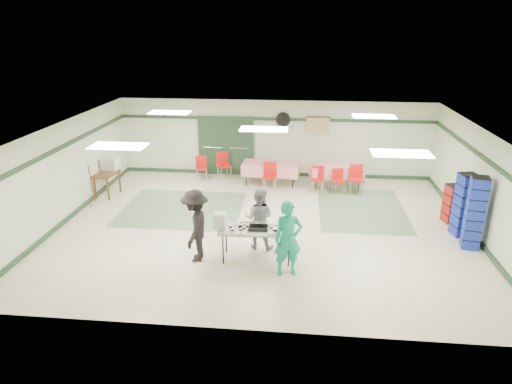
# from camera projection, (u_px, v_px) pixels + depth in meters

# --- Properties ---
(floor) EXTENTS (11.00, 11.00, 0.00)m
(floor) POSITION_uv_depth(u_px,v_px,m) (263.00, 226.00, 12.41)
(floor) COLOR beige
(floor) RESTS_ON ground
(ceiling) EXTENTS (11.00, 11.00, 0.00)m
(ceiling) POSITION_uv_depth(u_px,v_px,m) (264.00, 128.00, 11.47)
(ceiling) COLOR white
(ceiling) RESTS_ON wall_back
(wall_back) EXTENTS (11.00, 0.00, 11.00)m
(wall_back) POSITION_uv_depth(u_px,v_px,m) (274.00, 139.00, 16.14)
(wall_back) COLOR beige
(wall_back) RESTS_ON floor
(wall_front) EXTENTS (11.00, 0.00, 11.00)m
(wall_front) POSITION_uv_depth(u_px,v_px,m) (241.00, 263.00, 7.74)
(wall_front) COLOR beige
(wall_front) RESTS_ON floor
(wall_left) EXTENTS (0.00, 9.00, 9.00)m
(wall_left) POSITION_uv_depth(u_px,v_px,m) (63.00, 173.00, 12.46)
(wall_left) COLOR beige
(wall_left) RESTS_ON floor
(wall_right) EXTENTS (0.00, 9.00, 9.00)m
(wall_right) POSITION_uv_depth(u_px,v_px,m) (482.00, 186.00, 11.42)
(wall_right) COLOR beige
(wall_right) RESTS_ON floor
(trim_back) EXTENTS (11.00, 0.06, 0.10)m
(trim_back) POSITION_uv_depth(u_px,v_px,m) (275.00, 119.00, 15.87)
(trim_back) COLOR #203C25
(trim_back) RESTS_ON wall_back
(baseboard_back) EXTENTS (11.00, 0.06, 0.12)m
(baseboard_back) POSITION_uv_depth(u_px,v_px,m) (274.00, 173.00, 16.56)
(baseboard_back) COLOR #203C25
(baseboard_back) RESTS_ON floor
(trim_left) EXTENTS (0.06, 9.00, 0.10)m
(trim_left) POSITION_uv_depth(u_px,v_px,m) (61.00, 148.00, 12.22)
(trim_left) COLOR #203C25
(trim_left) RESTS_ON wall_back
(baseboard_left) EXTENTS (0.06, 9.00, 0.12)m
(baseboard_left) POSITION_uv_depth(u_px,v_px,m) (71.00, 216.00, 12.91)
(baseboard_left) COLOR #203C25
(baseboard_left) RESTS_ON floor
(trim_right) EXTENTS (0.06, 9.00, 0.10)m
(trim_right) POSITION_uv_depth(u_px,v_px,m) (486.00, 159.00, 11.18)
(trim_right) COLOR #203C25
(trim_right) RESTS_ON wall_back
(baseboard_right) EXTENTS (0.06, 9.00, 0.12)m
(baseboard_right) POSITION_uv_depth(u_px,v_px,m) (472.00, 233.00, 11.87)
(baseboard_right) COLOR #203C25
(baseboard_right) RESTS_ON floor
(green_patch_a) EXTENTS (3.50, 3.00, 0.01)m
(green_patch_a) POSITION_uv_depth(u_px,v_px,m) (183.00, 208.00, 13.58)
(green_patch_a) COLOR slate
(green_patch_a) RESTS_ON floor
(green_patch_b) EXTENTS (2.50, 3.50, 0.01)m
(green_patch_b) POSITION_uv_depth(u_px,v_px,m) (361.00, 209.00, 13.54)
(green_patch_b) COLOR slate
(green_patch_b) RESTS_ON floor
(double_door_left) EXTENTS (0.90, 0.06, 2.10)m
(double_door_left) POSITION_uv_depth(u_px,v_px,m) (213.00, 146.00, 16.40)
(double_door_left) COLOR #989A98
(double_door_left) RESTS_ON floor
(double_door_right) EXTENTS (0.90, 0.06, 2.10)m
(double_door_right) POSITION_uv_depth(u_px,v_px,m) (239.00, 146.00, 16.31)
(double_door_right) COLOR #989A98
(double_door_right) RESTS_ON floor
(door_frame) EXTENTS (2.00, 0.03, 2.15)m
(door_frame) POSITION_uv_depth(u_px,v_px,m) (226.00, 146.00, 16.33)
(door_frame) COLOR #203C25
(door_frame) RESTS_ON floor
(wall_fan) EXTENTS (0.50, 0.10, 0.50)m
(wall_fan) POSITION_uv_depth(u_px,v_px,m) (283.00, 120.00, 15.81)
(wall_fan) COLOR black
(wall_fan) RESTS_ON wall_back
(scroll_banner) EXTENTS (0.80, 0.02, 0.60)m
(scroll_banner) POSITION_uv_depth(u_px,v_px,m) (318.00, 126.00, 15.77)
(scroll_banner) COLOR #C9B97E
(scroll_banner) RESTS_ON wall_back
(serving_table) EXTENTS (1.75, 0.76, 0.76)m
(serving_table) POSITION_uv_depth(u_px,v_px,m) (257.00, 231.00, 10.44)
(serving_table) COLOR #A7A7A2
(serving_table) RESTS_ON floor
(sheet_tray_right) EXTENTS (0.64, 0.50, 0.02)m
(sheet_tray_right) POSITION_uv_depth(u_px,v_px,m) (281.00, 231.00, 10.33)
(sheet_tray_right) COLOR silver
(sheet_tray_right) RESTS_ON serving_table
(sheet_tray_mid) EXTENTS (0.61, 0.47, 0.02)m
(sheet_tray_mid) POSITION_uv_depth(u_px,v_px,m) (252.00, 227.00, 10.53)
(sheet_tray_mid) COLOR silver
(sheet_tray_mid) RESTS_ON serving_table
(sheet_tray_left) EXTENTS (0.64, 0.50, 0.02)m
(sheet_tray_left) POSITION_uv_depth(u_px,v_px,m) (234.00, 230.00, 10.34)
(sheet_tray_left) COLOR silver
(sheet_tray_left) RESTS_ON serving_table
(baking_pan) EXTENTS (0.45, 0.29, 0.08)m
(baking_pan) POSITION_uv_depth(u_px,v_px,m) (258.00, 228.00, 10.40)
(baking_pan) COLOR black
(baking_pan) RESTS_ON serving_table
(foam_box_stack) EXTENTS (0.27, 0.25, 0.36)m
(foam_box_stack) POSITION_uv_depth(u_px,v_px,m) (220.00, 220.00, 10.44)
(foam_box_stack) COLOR white
(foam_box_stack) RESTS_ON serving_table
(volunteer_teal) EXTENTS (0.70, 0.55, 1.69)m
(volunteer_teal) POSITION_uv_depth(u_px,v_px,m) (288.00, 239.00, 9.77)
(volunteer_teal) COLOR #169982
(volunteer_teal) RESTS_ON floor
(volunteer_grey) EXTENTS (0.82, 0.68, 1.53)m
(volunteer_grey) POSITION_uv_depth(u_px,v_px,m) (259.00, 218.00, 10.99)
(volunteer_grey) COLOR gray
(volunteer_grey) RESTS_ON floor
(volunteer_dark) EXTENTS (0.66, 1.12, 1.71)m
(volunteer_dark) POSITION_uv_depth(u_px,v_px,m) (195.00, 226.00, 10.38)
(volunteer_dark) COLOR black
(volunteer_dark) RESTS_ON floor
(dining_table_a) EXTENTS (1.83, 1.04, 0.77)m
(dining_table_a) POSITION_uv_depth(u_px,v_px,m) (336.00, 170.00, 15.24)
(dining_table_a) COLOR red
(dining_table_a) RESTS_ON floor
(dining_table_b) EXTENTS (1.94, 0.97, 0.77)m
(dining_table_b) POSITION_uv_depth(u_px,v_px,m) (271.00, 168.00, 15.45)
(dining_table_b) COLOR red
(dining_table_b) RESTS_ON floor
(chair_a) EXTENTS (0.45, 0.45, 0.79)m
(chair_a) POSITION_uv_depth(u_px,v_px,m) (338.00, 178.00, 14.73)
(chair_a) COLOR red
(chair_a) RESTS_ON floor
(chair_b) EXTENTS (0.40, 0.40, 0.86)m
(chair_b) POSITION_uv_depth(u_px,v_px,m) (318.00, 176.00, 14.79)
(chair_b) COLOR red
(chair_b) RESTS_ON floor
(chair_c) EXTENTS (0.44, 0.44, 0.93)m
(chair_c) POSITION_uv_depth(u_px,v_px,m) (356.00, 176.00, 14.66)
(chair_c) COLOR red
(chair_c) RESTS_ON floor
(chair_d) EXTENTS (0.45, 0.45, 0.93)m
(chair_d) POSITION_uv_depth(u_px,v_px,m) (270.00, 173.00, 14.93)
(chair_d) COLOR red
(chair_d) RESTS_ON floor
(chair_loose_a) EXTENTS (0.60, 0.60, 0.94)m
(chair_loose_a) POSITION_uv_depth(u_px,v_px,m) (223.00, 162.00, 16.06)
(chair_loose_a) COLOR red
(chair_loose_a) RESTS_ON floor
(chair_loose_b) EXTENTS (0.46, 0.47, 0.83)m
(chair_loose_b) POSITION_uv_depth(u_px,v_px,m) (201.00, 166.00, 15.96)
(chair_loose_b) COLOR red
(chair_loose_b) RESTS_ON floor
(crate_stack_blue_a) EXTENTS (0.47, 0.47, 1.83)m
(crate_stack_blue_a) POSITION_uv_depth(u_px,v_px,m) (475.00, 213.00, 10.91)
(crate_stack_blue_a) COLOR #1A20A0
(crate_stack_blue_a) RESTS_ON floor
(crate_stack_red) EXTENTS (0.50, 0.50, 1.08)m
(crate_stack_red) POSITION_uv_depth(u_px,v_px,m) (453.00, 204.00, 12.49)
(crate_stack_red) COLOR maroon
(crate_stack_red) RESTS_ON floor
(crate_stack_blue_b) EXTENTS (0.50, 0.50, 1.66)m
(crate_stack_blue_b) POSITION_uv_depth(u_px,v_px,m) (464.00, 205.00, 11.62)
(crate_stack_blue_b) COLOR #1A20A0
(crate_stack_blue_b) RESTS_ON floor
(printer_table) EXTENTS (0.68, 0.95, 0.74)m
(printer_table) POSITION_uv_depth(u_px,v_px,m) (107.00, 176.00, 14.42)
(printer_table) COLOR brown
(printer_table) RESTS_ON floor
(office_printer) EXTENTS (0.53, 0.47, 0.39)m
(office_printer) POSITION_uv_depth(u_px,v_px,m) (111.00, 163.00, 14.71)
(office_printer) COLOR beige
(office_printer) RESTS_ON printer_table
(broom) EXTENTS (0.03, 0.21, 1.27)m
(broom) POSITION_uv_depth(u_px,v_px,m) (92.00, 185.00, 13.60)
(broom) COLOR brown
(broom) RESTS_ON floor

